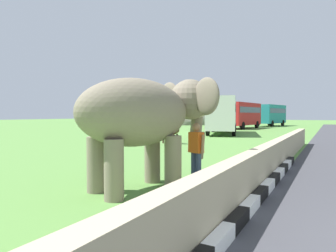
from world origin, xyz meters
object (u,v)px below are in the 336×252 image
Objects in this scene: person_handler at (196,149)px; bus_teal at (271,114)px; cow_near at (170,130)px; elephant at (147,114)px; bus_red at (242,113)px; bus_white at (223,113)px.

bus_teal is at bearing 7.23° from person_handler.
cow_near is at bearing 32.63° from person_handler.
cow_near is at bearing 25.95° from elephant.
cow_near is (-23.28, -1.44, -1.21)m from bus_red.
cow_near is at bearing -176.47° from bus_red.
elephant is at bearing 147.72° from person_handler.
cow_near is at bearing -179.55° from bus_white.
bus_red reaches higher than elephant.
cow_near is (-34.17, 0.45, -1.21)m from bus_teal.
person_handler is at bearing -172.77° from bus_teal.
bus_teal is (10.89, -1.88, -0.00)m from bus_red.
person_handler is 11.07m from cow_near.
person_handler is 0.20× the size of bus_teal.
bus_white reaches higher than cow_near.
person_handler reaches higher than cow_near.
elephant is 2.10× the size of cow_near.
bus_red is at bearing 3.53° from cow_near.
person_handler is 0.19× the size of bus_red.
cow_near is (10.60, 5.16, -1.03)m from elephant.
bus_white is 1.12× the size of bus_teal.
person_handler is at bearing -147.37° from cow_near.
person_handler is (1.28, -0.81, -0.97)m from elephant.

